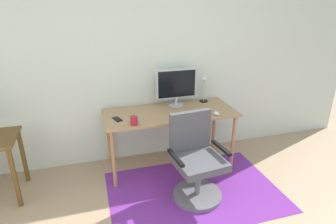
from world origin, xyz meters
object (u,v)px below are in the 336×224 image
Objects in this scene: monitor at (176,85)px; desk_lamp at (204,83)px; coffee_cup at (134,121)px; cell_phone at (117,119)px; office_chair at (196,164)px; computer_mouse at (216,113)px; keyboard at (189,116)px; desk at (170,117)px.

monitor is 1.40× the size of desk_lamp.
coffee_cup is at bearing -143.85° from monitor.
office_chair is at bearing -58.66° from cell_phone.
office_chair is (0.74, -0.60, -0.37)m from cell_phone.
desk_lamp is at bearing 85.30° from computer_mouse.
office_chair reaches higher than cell_phone.
monitor is at bearing 80.28° from office_chair.
office_chair reaches higher than computer_mouse.
desk_lamp is at bearing -5.70° from cell_phone.
coffee_cup is 0.10× the size of office_chair.
keyboard is 0.65m from coffee_cup.
cell_phone is (-0.80, 0.16, -0.00)m from keyboard.
desk is 0.73m from office_chair.
desk_lamp is at bearing 49.96° from keyboard.
computer_mouse is at bearing -26.86° from desk.
office_chair reaches higher than keyboard.
monitor reaches higher than desk.
keyboard is at bearing -130.04° from desk_lamp.
computer_mouse is at bearing 39.05° from office_chair.
desk is 3.06× the size of monitor.
office_chair is at bearing -134.71° from computer_mouse.
computer_mouse is (0.36, -0.45, -0.25)m from monitor.
keyboard is at bearing 75.26° from office_chair.
desk_lamp is at bearing 25.61° from coffee_cup.
cell_phone is 0.37× the size of desk_lamp.
desk is 0.66m from cell_phone.
keyboard is 0.64m from desk_lamp.
monitor is 5.40× the size of coffee_cup.
office_chair is (0.09, -0.66, -0.29)m from desk.
monitor is at bearing 128.38° from computer_mouse.
keyboard is at bearing -88.25° from monitor.
monitor reaches higher than coffee_cup.
desk is 0.56m from computer_mouse.
cell_phone is at bearing -173.87° from desk.
desk_lamp is (0.04, 0.48, 0.24)m from computer_mouse.
computer_mouse is 0.99m from coffee_cup.
keyboard is 4.13× the size of computer_mouse.
desk_lamp is (0.54, 0.23, 0.32)m from desk.
monitor is 1.22× the size of keyboard.
monitor is 0.56× the size of office_chair.
cell_phone is at bearing 129.47° from coffee_cup.
computer_mouse is at bearing -94.70° from desk_lamp.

